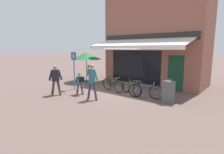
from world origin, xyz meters
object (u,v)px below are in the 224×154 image
object	(u,v)px
pedestrian_child	(80,81)
pedestrian_second_adult	(56,77)
pedestrian_adult	(92,78)
cafe_parasol	(86,56)
bicycle_blue	(145,91)
litter_bin	(168,90)
bicycle_black	(112,85)
parking_sign	(74,66)
bicycle_green	(131,88)

from	to	relation	value
pedestrian_child	pedestrian_second_adult	xyz separation A→B (m)	(-0.93, -0.89, 0.23)
pedestrian_adult	cafe_parasol	xyz separation A→B (m)	(-3.78, 3.13, 0.82)
bicycle_blue	pedestrian_adult	distance (m)	2.78
pedestrian_adult	litter_bin	xyz separation A→B (m)	(3.02, 2.00, -0.54)
bicycle_black	litter_bin	world-z (taller)	litter_bin
pedestrian_adult	parking_sign	bearing A→B (deg)	-8.04
bicycle_black	parking_sign	size ratio (longest dim) A/B	0.75
bicycle_blue	cafe_parasol	distance (m)	6.02
pedestrian_child	pedestrian_second_adult	distance (m)	1.31
parking_sign	litter_bin	bearing A→B (deg)	11.55
bicycle_blue	parking_sign	distance (m)	4.57
bicycle_black	bicycle_blue	world-z (taller)	bicycle_black
bicycle_black	bicycle_green	distance (m)	1.22
parking_sign	cafe_parasol	bearing A→B (deg)	120.91
bicycle_blue	cafe_parasol	world-z (taller)	cafe_parasol
pedestrian_child	parking_sign	world-z (taller)	parking_sign
bicycle_blue	pedestrian_adult	xyz separation A→B (m)	(-1.90, -1.89, 0.73)
bicycle_black	bicycle_blue	bearing A→B (deg)	8.26
pedestrian_adult	parking_sign	xyz separation A→B (m)	(-2.44, 0.89, 0.31)
pedestrian_second_adult	cafe_parasol	xyz separation A→B (m)	(-1.61, 3.72, 0.95)
pedestrian_adult	pedestrian_second_adult	xyz separation A→B (m)	(-2.17, -0.59, -0.13)
bicycle_black	bicycle_green	world-z (taller)	bicycle_black
pedestrian_second_adult	parking_sign	xyz separation A→B (m)	(-0.27, 1.48, 0.45)
bicycle_blue	litter_bin	xyz separation A→B (m)	(1.12, 0.11, 0.19)
bicycle_green	bicycle_blue	xyz separation A→B (m)	(0.99, -0.23, 0.01)
bicycle_black	cafe_parasol	world-z (taller)	cafe_parasol
bicycle_blue	pedestrian_child	size ratio (longest dim) A/B	1.38
pedestrian_child	litter_bin	world-z (taller)	pedestrian_child
pedestrian_child	litter_bin	xyz separation A→B (m)	(4.26, 1.71, -0.17)
pedestrian_child	cafe_parasol	distance (m)	3.99
bicycle_blue	pedestrian_second_adult	world-z (taller)	pedestrian_second_adult
bicycle_black	pedestrian_second_adult	bearing A→B (deg)	-117.09
bicycle_green	pedestrian_second_adult	size ratio (longest dim) A/B	0.99
litter_bin	parking_sign	distance (m)	5.64
bicycle_blue	parking_sign	world-z (taller)	parking_sign
pedestrian_second_adult	litter_bin	world-z (taller)	pedestrian_second_adult
bicycle_green	bicycle_blue	size ratio (longest dim) A/B	0.97
bicycle_black	pedestrian_child	size ratio (longest dim) A/B	1.42
bicycle_black	parking_sign	distance (m)	2.61
bicycle_black	litter_bin	bearing A→B (deg)	10.66
bicycle_blue	pedestrian_child	bearing A→B (deg)	-172.44
pedestrian_second_adult	litter_bin	distance (m)	5.82
bicycle_blue	pedestrian_child	world-z (taller)	pedestrian_child
bicycle_green	parking_sign	distance (m)	3.72
bicycle_black	pedestrian_adult	xyz separation A→B (m)	(0.29, -1.94, 0.72)
cafe_parasol	litter_bin	bearing A→B (deg)	-9.42
bicycle_green	litter_bin	size ratio (longest dim) A/B	1.42
pedestrian_second_adult	litter_bin	size ratio (longest dim) A/B	1.43
litter_bin	parking_sign	xyz separation A→B (m)	(-5.46, -1.12, 0.85)
pedestrian_child	bicycle_black	bearing A→B (deg)	-109.90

